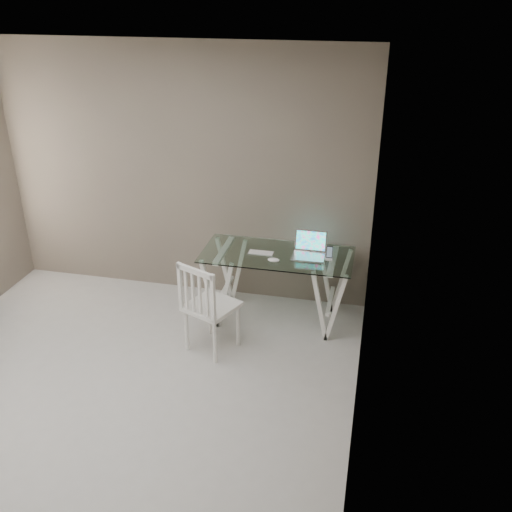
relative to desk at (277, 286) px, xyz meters
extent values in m
plane|color=#ADAAA5|center=(-1.11, -1.80, -0.38)|extent=(4.50, 4.50, 0.00)
cube|color=white|center=(-1.11, -1.80, 2.32)|extent=(4.00, 4.50, 0.02)
cube|color=#695F53|center=(-1.11, 0.45, 0.97)|extent=(4.00, 0.02, 2.70)
cube|color=#695F53|center=(0.89, -1.80, 0.97)|extent=(0.02, 4.50, 2.70)
cube|color=silver|center=(0.00, 0.00, 0.36)|extent=(1.50, 0.70, 0.01)
cube|color=white|center=(-0.55, 0.00, -0.02)|extent=(0.24, 0.62, 0.72)
cube|color=white|center=(0.55, 0.00, -0.02)|extent=(0.24, 0.62, 0.72)
cube|color=white|center=(-0.50, -0.65, 0.07)|extent=(0.56, 0.56, 0.04)
cylinder|color=white|center=(-0.72, -0.74, -0.16)|extent=(0.04, 0.04, 0.44)
cylinder|color=white|center=(-0.40, -0.87, -0.16)|extent=(0.04, 0.04, 0.44)
cylinder|color=white|center=(-0.59, -0.42, -0.16)|extent=(0.04, 0.04, 0.44)
cylinder|color=white|center=(-0.27, -0.56, -0.16)|extent=(0.04, 0.04, 0.44)
cube|color=white|center=(-0.57, -0.83, 0.31)|extent=(0.40, 0.20, 0.48)
cube|color=#B9BABE|center=(0.31, 0.00, 0.37)|extent=(0.32, 0.22, 0.01)
cube|color=#19D899|center=(0.31, 0.14, 0.48)|extent=(0.32, 0.07, 0.21)
cube|color=silver|center=(-0.16, -0.02, 0.37)|extent=(0.26, 0.11, 0.01)
ellipsoid|color=white|center=(0.00, -0.18, 0.38)|extent=(0.12, 0.07, 0.04)
cube|color=white|center=(0.51, -0.01, 0.37)|extent=(0.07, 0.07, 0.02)
cube|color=black|center=(0.51, 0.00, 0.44)|extent=(0.06, 0.03, 0.12)
camera|label=1|loc=(0.91, -5.01, 2.81)|focal=40.00mm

